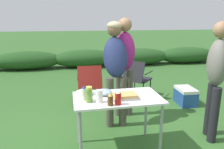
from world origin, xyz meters
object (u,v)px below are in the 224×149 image
(plate_stack, at_px, (85,93))
(mayo_bottle, at_px, (84,93))
(food_tray, at_px, (125,96))
(camp_chair_near_hedge, at_px, (137,77))
(standing_person_in_olive_jacket, at_px, (125,58))
(folding_table, at_px, (117,103))
(ketchup_bottle, at_px, (118,97))
(mixing_bowl, at_px, (104,92))
(camp_chair_green_behind_table, at_px, (90,82))
(paper_cup_stack, at_px, (99,96))
(relish_jar, at_px, (89,95))
(cooler_box, at_px, (185,96))
(beer_bottle, at_px, (110,100))
(standing_person_in_dark_puffer, at_px, (115,62))
(standing_person_in_gray_fleece, at_px, (217,71))

(plate_stack, relative_size, mayo_bottle, 1.20)
(food_tray, height_order, camp_chair_near_hedge, camp_chair_near_hedge)
(food_tray, distance_m, standing_person_in_olive_jacket, 1.16)
(folding_table, relative_size, food_tray, 3.36)
(folding_table, height_order, ketchup_bottle, ketchup_bottle)
(mixing_bowl, height_order, camp_chair_green_behind_table, camp_chair_green_behind_table)
(paper_cup_stack, height_order, mayo_bottle, mayo_bottle)
(relish_jar, distance_m, standing_person_in_olive_jacket, 1.36)
(folding_table, bearing_deg, camp_chair_near_hedge, 65.49)
(camp_chair_green_behind_table, bearing_deg, cooler_box, -8.18)
(beer_bottle, bearing_deg, mayo_bottle, 141.06)
(food_tray, height_order, standing_person_in_dark_puffer, standing_person_in_dark_puffer)
(ketchup_bottle, bearing_deg, beer_bottle, -173.67)
(mayo_bottle, height_order, standing_person_in_gray_fleece, standing_person_in_gray_fleece)
(camp_chair_near_hedge, bearing_deg, standing_person_in_dark_puffer, -79.50)
(relish_jar, distance_m, standing_person_in_gray_fleece, 1.77)
(mayo_bottle, bearing_deg, paper_cup_stack, -33.36)
(standing_person_in_dark_puffer, distance_m, standing_person_in_gray_fleece, 1.46)
(paper_cup_stack, xyz_separation_m, camp_chair_green_behind_table, (0.05, 1.77, -0.35))
(food_tray, relative_size, paper_cup_stack, 2.15)
(mayo_bottle, height_order, standing_person_in_dark_puffer, standing_person_in_dark_puffer)
(ketchup_bottle, bearing_deg, paper_cup_stack, 152.95)
(camp_chair_near_hedge, bearing_deg, camp_chair_green_behind_table, -123.05)
(relish_jar, bearing_deg, paper_cup_stack, -16.07)
(mayo_bottle, height_order, camp_chair_green_behind_table, mayo_bottle)
(folding_table, relative_size, mayo_bottle, 5.91)
(mixing_bowl, relative_size, standing_person_in_dark_puffer, 0.12)
(mixing_bowl, height_order, standing_person_in_dark_puffer, standing_person_in_dark_puffer)
(paper_cup_stack, relative_size, ketchup_bottle, 0.85)
(mixing_bowl, bearing_deg, camp_chair_near_hedge, 60.35)
(folding_table, relative_size, beer_bottle, 7.58)
(folding_table, bearing_deg, mixing_bowl, 141.47)
(food_tray, bearing_deg, standing_person_in_olive_jacket, 76.01)
(standing_person_in_dark_puffer, xyz_separation_m, cooler_box, (1.58, 0.53, -0.87))
(relish_jar, height_order, standing_person_in_olive_jacket, standing_person_in_olive_jacket)
(folding_table, xyz_separation_m, plate_stack, (-0.39, 0.18, 0.10))
(paper_cup_stack, distance_m, mayo_bottle, 0.20)
(food_tray, xyz_separation_m, standing_person_in_dark_puffer, (0.06, 0.83, 0.27))
(camp_chair_green_behind_table, bearing_deg, mayo_bottle, -95.68)
(plate_stack, relative_size, cooler_box, 0.45)
(beer_bottle, xyz_separation_m, ketchup_bottle, (0.09, 0.01, 0.02))
(folding_table, bearing_deg, camp_chair_green_behind_table, 96.95)
(mayo_bottle, distance_m, standing_person_in_gray_fleece, 1.82)
(standing_person_in_olive_jacket, bearing_deg, cooler_box, 17.22)
(camp_chair_green_behind_table, xyz_separation_m, camp_chair_near_hedge, (1.06, 0.26, 0.00))
(beer_bottle, distance_m, standing_person_in_olive_jacket, 1.40)
(standing_person_in_gray_fleece, bearing_deg, cooler_box, -175.25)
(standing_person_in_dark_puffer, bearing_deg, camp_chair_near_hedge, 61.03)
(mayo_bottle, height_order, standing_person_in_olive_jacket, standing_person_in_olive_jacket)
(standing_person_in_olive_jacket, bearing_deg, camp_chair_green_behind_table, 138.79)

